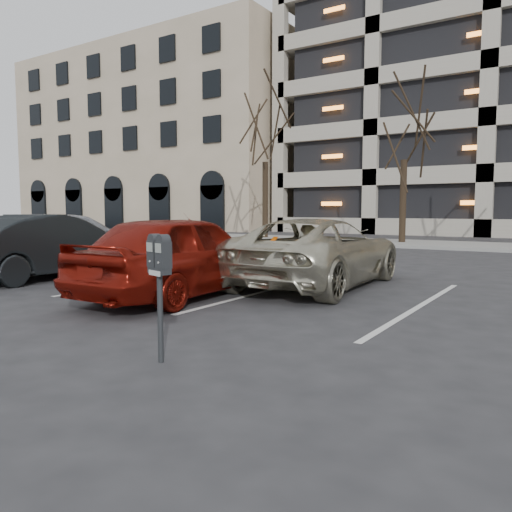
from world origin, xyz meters
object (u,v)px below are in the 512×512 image
Objects in this scene: car_red at (183,255)px; parking_meter at (159,267)px; tree_a at (265,114)px; suv_silver at (317,252)px; car_dark at (51,246)px; car_silver at (70,241)px; tree_b at (405,107)px.

parking_meter is at bearing 126.07° from car_red.
tree_a is 1.77× the size of suv_silver.
car_dark reaches higher than car_silver.
car_silver is at bearing -80.40° from tree_a.
tree_a is 14.58m from car_silver.
tree_b is at bearing 116.24° from parking_meter.
car_dark is (-4.06, 0.22, -0.02)m from car_red.
tree_b reaches higher than parking_meter.
car_dark is 2.01m from car_silver.
tree_b is 13.76m from suv_silver.
tree_a is 1.07× the size of tree_b.
car_silver reaches higher than parking_meter.
car_silver is at bearing 3.34° from suv_silver.
car_silver is (-6.83, -0.70, 0.03)m from suv_silver.
car_dark is at bearing -5.06° from car_red.
parking_meter is at bearing -80.51° from tree_b.
car_red reaches higher than car_dark.
parking_meter is (3.01, -18.01, -4.89)m from tree_b.
tree_b is at bearing -89.47° from car_red.
tree_b is (7.00, 0.00, -0.44)m from tree_a.
car_red is at bearing -87.51° from tree_b.
tree_b is at bearing -103.25° from car_dark.
tree_b is at bearing 0.00° from tree_a.
car_silver is at bearing -19.51° from car_red.
car_dark is at bearing -102.99° from tree_b.
suv_silver is (-0.93, 5.43, -0.29)m from parking_meter.
tree_b is at bearing -83.16° from suv_silver.
tree_a is at bearing -64.92° from car_red.
tree_b is 1.64× the size of suv_silver.
car_red is at bearing 164.68° from car_silver.
suv_silver is 6.87m from car_silver.
car_dark is at bearing 134.34° from car_silver.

